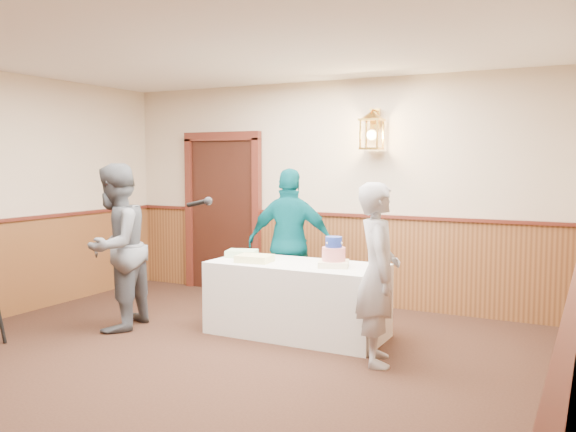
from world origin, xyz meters
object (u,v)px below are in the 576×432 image
Objects in this scene: sheet_cake_green at (242,253)px; assistant_p at (291,243)px; baker at (378,274)px; sheet_cake_yellow at (254,258)px; tiered_cake at (334,255)px; display_table at (297,299)px; interviewer at (115,247)px.

sheet_cake_green is 0.18× the size of assistant_p.
baker is 1.78m from assistant_p.
sheet_cake_yellow is 0.76m from assistant_p.
tiered_cake reaches higher than sheet_cake_green.
sheet_cake_green is at bearing 142.06° from sheet_cake_yellow.
baker reaches higher than display_table.
sheet_cake_green is at bearing 172.50° from display_table.
sheet_cake_green is 1.34m from interviewer.
sheet_cake_green is 0.20× the size of baker.
display_table is 5.14× the size of sheet_cake_yellow.
tiered_cake is at bearing 7.55° from sheet_cake_yellow.
display_table is 1.05× the size of assistant_p.
interviewer is (-2.23, -0.66, 0.02)m from tiered_cake.
interviewer reaches higher than assistant_p.
interviewer reaches higher than baker.
display_table is 5.70× the size of sheet_cake_green.
assistant_p is (1.43, 1.30, -0.03)m from interviewer.
sheet_cake_yellow is 1.11× the size of sheet_cake_green.
baker is 0.94× the size of assistant_p.
display_table is 0.61m from sheet_cake_yellow.
sheet_cake_yellow is 1.49m from interviewer.
tiered_cake is (0.42, -0.02, 0.49)m from display_table.
baker reaches higher than tiered_cake.
assistant_p reaches higher than sheet_cake_green.
assistant_p is at bearing 28.88° from baker.
tiered_cake is 1.03m from assistant_p.
baker is at bearing -17.75° from sheet_cake_green.
interviewer is (-1.39, -0.54, 0.10)m from sheet_cake_yellow.
tiered_cake is 0.85m from sheet_cake_yellow.
assistant_p reaches higher than sheet_cake_yellow.
interviewer is 1.03× the size of assistant_p.
baker is (1.03, -0.46, 0.43)m from display_table.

